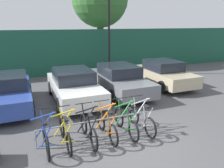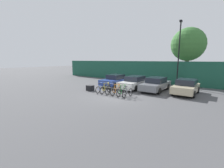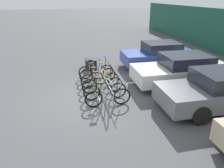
# 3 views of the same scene
# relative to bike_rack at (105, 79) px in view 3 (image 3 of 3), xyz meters

# --- Properties ---
(ground_plane) EXTENTS (120.00, 120.00, 0.00)m
(ground_plane) POSITION_rel_bike_rack_xyz_m (0.72, -0.67, -0.48)
(ground_plane) COLOR #4C4C4F
(bike_rack) EXTENTS (3.54, 0.04, 0.57)m
(bike_rack) POSITION_rel_bike_rack_xyz_m (0.00, 0.00, 0.00)
(bike_rack) COLOR gray
(bike_rack) RESTS_ON ground
(bicycle_blue) EXTENTS (0.68, 1.71, 1.05)m
(bicycle_blue) POSITION_rel_bike_rack_xyz_m (-1.50, -0.15, -0.11)
(bicycle_blue) COLOR black
(bicycle_blue) RESTS_ON ground
(bicycle_yellow) EXTENTS (0.68, 1.71, 1.05)m
(bicycle_yellow) POSITION_rel_bike_rack_xyz_m (-0.96, -0.15, -0.11)
(bicycle_yellow) COLOR black
(bicycle_yellow) RESTS_ON ground
(bicycle_black) EXTENTS (0.68, 1.71, 1.05)m
(bicycle_black) POSITION_rel_bike_rack_xyz_m (-0.28, -0.15, -0.11)
(bicycle_black) COLOR black
(bicycle_black) RESTS_ON ground
(bicycle_orange) EXTENTS (0.68, 1.71, 1.05)m
(bicycle_orange) POSITION_rel_bike_rack_xyz_m (0.29, -0.15, -0.11)
(bicycle_orange) COLOR black
(bicycle_orange) RESTS_ON ground
(bicycle_green) EXTENTS (0.68, 1.71, 1.05)m
(bicycle_green) POSITION_rel_bike_rack_xyz_m (0.93, -0.15, -0.11)
(bicycle_green) COLOR black
(bicycle_green) RESTS_ON ground
(bicycle_silver) EXTENTS (0.68, 1.71, 1.05)m
(bicycle_silver) POSITION_rel_bike_rack_xyz_m (1.50, -0.15, -0.11)
(bicycle_silver) COLOR black
(bicycle_silver) RESTS_ON ground
(car_blue) EXTENTS (1.91, 4.11, 1.40)m
(car_blue) POSITION_rel_bike_rack_xyz_m (-2.58, 3.62, 0.21)
(car_blue) COLOR #2D479E
(car_blue) RESTS_ON ground
(car_white) EXTENTS (1.91, 4.43, 1.40)m
(car_white) POSITION_rel_bike_rack_xyz_m (0.13, 3.56, 0.21)
(car_white) COLOR silver
(car_white) RESTS_ON ground
(car_grey) EXTENTS (1.91, 4.47, 1.40)m
(car_grey) POSITION_rel_bike_rack_xyz_m (2.47, 3.78, 0.21)
(car_grey) COLOR slate
(car_grey) RESTS_ON ground
(cargo_crate) EXTENTS (0.70, 0.56, 0.55)m
(cargo_crate) POSITION_rel_bike_rack_xyz_m (-3.01, -0.21, -0.21)
(cargo_crate) COLOR black
(cargo_crate) RESTS_ON ground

